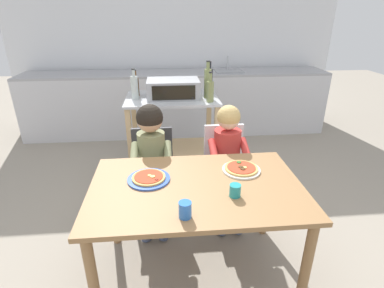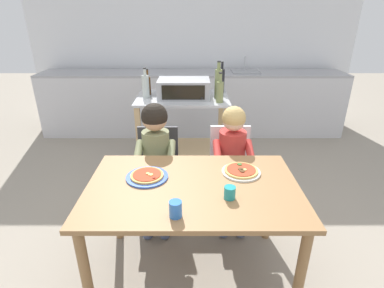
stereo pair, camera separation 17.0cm
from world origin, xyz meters
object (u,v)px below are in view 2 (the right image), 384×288
kitchen_island_cart (182,125)px  child_in_olive_shirt (155,151)px  bottle_squat_spirits (217,83)px  child_in_red_shirt (232,154)px  drinking_cup_blue (175,209)px  bottle_slim_sauce (147,85)px  pizza_plate_blue_rimmed (146,176)px  drinking_cup_teal (229,193)px  bottle_tall_green_wine (221,80)px  dining_chair_left (157,168)px  bottle_clear_vinegar (145,86)px  pizza_plate_white (240,171)px  bottle_brown_beer (219,91)px  toaster_oven (183,88)px  dining_table (192,199)px  dining_chair_right (229,166)px

kitchen_island_cart → child_in_olive_shirt: child_in_olive_shirt is taller
bottle_squat_spirits → child_in_red_shirt: bearing=-84.9°
drinking_cup_blue → bottle_slim_sauce: bearing=101.7°
pizza_plate_blue_rimmed → drinking_cup_teal: 0.56m
drinking_cup_blue → child_in_olive_shirt: bearing=103.4°
bottle_tall_green_wine → dining_chair_left: bottle_tall_green_wine is taller
bottle_squat_spirits → dining_chair_left: bearing=-129.2°
bottle_tall_green_wine → drinking_cup_blue: 1.96m
kitchen_island_cart → bottle_clear_vinegar: bottle_clear_vinegar is taller
dining_chair_left → pizza_plate_white: dining_chair_left is taller
bottle_clear_vinegar → pizza_plate_white: (0.79, -1.21, -0.30)m
bottle_slim_sauce → bottle_squat_spirits: bearing=-10.9°
bottle_brown_beer → drinking_cup_teal: 1.37m
child_in_olive_shirt → child_in_red_shirt: bearing=1.2°
bottle_slim_sauce → bottle_tall_green_wine: (0.77, 0.10, 0.03)m
dining_chair_left → child_in_red_shirt: 0.66m
dining_chair_left → toaster_oven: bearing=73.9°
kitchen_island_cart → drinking_cup_blue: (0.01, -1.71, 0.16)m
bottle_clear_vinegar → kitchen_island_cart: bearing=6.3°
pizza_plate_white → drinking_cup_blue: size_ratio=2.84×
pizza_plate_blue_rimmed → dining_table: bearing=-17.7°
bottle_tall_green_wine → pizza_plate_white: bearing=-89.5°
child_in_red_shirt → dining_table: bearing=-119.4°
dining_table → drinking_cup_teal: bearing=-32.9°
child_in_olive_shirt → drinking_cup_blue: 0.89m
kitchen_island_cart → drinking_cup_blue: 1.72m
bottle_clear_vinegar → bottle_brown_beer: bottle_clear_vinegar is taller
bottle_slim_sauce → bottle_squat_spirits: 0.73m
bottle_clear_vinegar → child_in_red_shirt: size_ratio=0.30×
bottle_brown_beer → dining_chair_right: (0.06, -0.51, -0.54)m
child_in_olive_shirt → pizza_plate_blue_rimmed: child_in_olive_shirt is taller
bottle_squat_spirits → dining_table: (-0.25, -1.35, -0.44)m
dining_chair_right → child_in_red_shirt: child_in_red_shirt is taller
bottle_squat_spirits → bottle_tall_green_wine: bottle_squat_spirits is taller
kitchen_island_cart → dining_chair_left: size_ratio=1.15×
bottle_squat_spirits → child_in_olive_shirt: size_ratio=0.35×
child_in_red_shirt → drinking_cup_teal: bearing=-98.9°
bottle_slim_sauce → drinking_cup_teal: bottle_slim_sauce is taller
dining_table → dining_chair_right: bearing=65.0°
pizza_plate_white → child_in_red_shirt: bearing=90.0°
dining_chair_right → bottle_squat_spirits: bearing=96.0°
bottle_tall_green_wine → dining_chair_right: size_ratio=0.40×
bottle_slim_sauce → dining_chair_left: bottle_slim_sauce is taller
toaster_oven → drinking_cup_teal: bearing=-78.9°
bottle_squat_spirits → drinking_cup_teal: bearing=-91.6°
child_in_red_shirt → drinking_cup_teal: size_ratio=13.48×
bottle_tall_green_wine → pizza_plate_white: size_ratio=1.25×
drinking_cup_blue → bottle_clear_vinegar: bearing=102.7°
bottle_squat_spirits → drinking_cup_teal: 1.52m
bottle_tall_green_wine → child_in_red_shirt: (0.01, -1.02, -0.38)m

